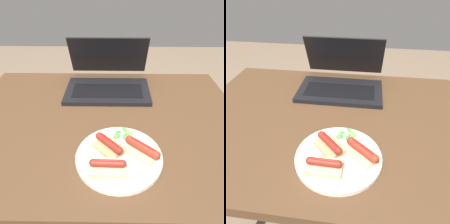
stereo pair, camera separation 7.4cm
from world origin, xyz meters
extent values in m
plane|color=#75604C|center=(0.00, 0.00, 0.00)|extent=(6.00, 6.00, 0.00)
cube|color=#4C331E|center=(0.00, 0.00, 0.70)|extent=(1.06, 0.78, 0.04)
cylinder|color=#4C331E|center=(0.45, 0.31, 0.34)|extent=(0.05, 0.05, 0.69)
cylinder|color=#4C331E|center=(-0.45, 0.31, 0.34)|extent=(0.05, 0.05, 0.69)
cube|color=black|center=(0.02, 0.19, 0.73)|extent=(0.37, 0.22, 0.02)
cube|color=black|center=(0.02, 0.18, 0.74)|extent=(0.30, 0.12, 0.00)
cube|color=black|center=(0.02, 0.35, 0.84)|extent=(0.37, 0.09, 0.19)
cube|color=#0C1433|center=(0.02, 0.34, 0.84)|extent=(0.33, 0.08, 0.17)
cylinder|color=silver|center=(0.06, -0.20, 0.73)|extent=(0.26, 0.26, 0.01)
torus|color=silver|center=(0.06, -0.20, 0.74)|extent=(0.25, 0.25, 0.01)
cube|color=#D6B784|center=(0.03, -0.26, 0.75)|extent=(0.10, 0.06, 0.02)
cylinder|color=maroon|center=(0.03, -0.26, 0.77)|extent=(0.08, 0.02, 0.02)
sphere|color=maroon|center=(-0.01, -0.26, 0.77)|extent=(0.02, 0.02, 0.02)
sphere|color=maroon|center=(0.07, -0.26, 0.77)|extent=(0.02, 0.02, 0.02)
cylinder|color=red|center=(0.03, -0.26, 0.78)|extent=(0.07, 0.01, 0.01)
cube|color=#D6B784|center=(0.13, -0.19, 0.74)|extent=(0.12, 0.11, 0.01)
cylinder|color=maroon|center=(0.13, -0.19, 0.76)|extent=(0.09, 0.08, 0.03)
sphere|color=maroon|center=(0.09, -0.16, 0.76)|extent=(0.03, 0.03, 0.03)
sphere|color=maroon|center=(0.16, -0.22, 0.76)|extent=(0.03, 0.03, 0.03)
cylinder|color=red|center=(0.13, -0.19, 0.77)|extent=(0.06, 0.06, 0.01)
cube|color=tan|center=(0.03, -0.17, 0.74)|extent=(0.11, 0.11, 0.01)
cylinder|color=maroon|center=(0.03, -0.17, 0.76)|extent=(0.08, 0.08, 0.02)
sphere|color=maroon|center=(0.06, -0.21, 0.76)|extent=(0.02, 0.02, 0.02)
sphere|color=maroon|center=(0.00, -0.14, 0.76)|extent=(0.02, 0.02, 0.02)
cylinder|color=red|center=(0.03, -0.17, 0.77)|extent=(0.05, 0.06, 0.01)
ellipsoid|color=#4C8E3D|center=(0.08, -0.08, 0.74)|extent=(0.03, 0.03, 0.01)
ellipsoid|color=#709E4C|center=(0.05, -0.11, 0.74)|extent=(0.02, 0.01, 0.01)
ellipsoid|color=#387A33|center=(0.06, -0.10, 0.74)|extent=(0.02, 0.02, 0.00)
ellipsoid|color=#4C8E3D|center=(0.08, -0.12, 0.74)|extent=(0.02, 0.03, 0.01)
ellipsoid|color=#4C8E3D|center=(0.05, -0.12, 0.74)|extent=(0.03, 0.03, 0.01)
ellipsoid|color=#709E4C|center=(0.09, -0.10, 0.74)|extent=(0.04, 0.03, 0.01)
ellipsoid|color=#709E4C|center=(0.10, -0.11, 0.74)|extent=(0.02, 0.03, 0.00)
ellipsoid|color=#709E4C|center=(0.10, -0.09, 0.74)|extent=(0.02, 0.02, 0.00)
camera|label=1|loc=(0.05, -0.65, 1.21)|focal=35.00mm
camera|label=2|loc=(0.12, -0.65, 1.21)|focal=35.00mm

